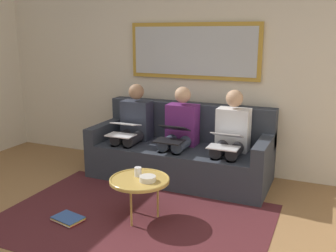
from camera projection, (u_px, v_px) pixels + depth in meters
The scene contains 14 objects.
wall_rear at pixel (196, 70), 4.97m from camera, with size 6.00×0.12×2.60m, color beige.
area_rug at pixel (133, 219), 3.72m from camera, with size 2.60×1.80×0.01m, color #4C1E23.
couch at pixel (181, 153), 4.78m from camera, with size 2.20×0.90×0.90m.
framed_mirror at pixel (193, 51), 4.83m from camera, with size 1.73×0.05×0.71m.
coffee_table at pixel (140, 180), 3.66m from camera, with size 0.58×0.58×0.42m.
cup at pixel (138, 172), 3.72m from camera, with size 0.07×0.07×0.09m, color silver.
bowl at pixel (148, 179), 3.60m from camera, with size 0.16×0.16×0.05m, color beige.
person_left at pixel (231, 137), 4.40m from camera, with size 0.38×0.58×1.14m.
laptop_silver at pixel (225, 140), 4.18m from camera, with size 0.34×0.35×0.15m.
person_middle at pixel (179, 131), 4.65m from camera, with size 0.38×0.58×1.14m.
laptop_black at pixel (172, 134), 4.44m from camera, with size 0.33×0.40×0.17m.
person_right at pixel (133, 126), 4.90m from camera, with size 0.38×0.58×1.14m.
laptop_white at pixel (124, 129), 4.67m from camera, with size 0.33×0.35×0.15m.
magazine_stack at pixel (68, 219), 3.69m from camera, with size 0.32×0.26×0.04m.
Camera 1 is at (-1.67, 2.13, 1.77)m, focal length 40.78 mm.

